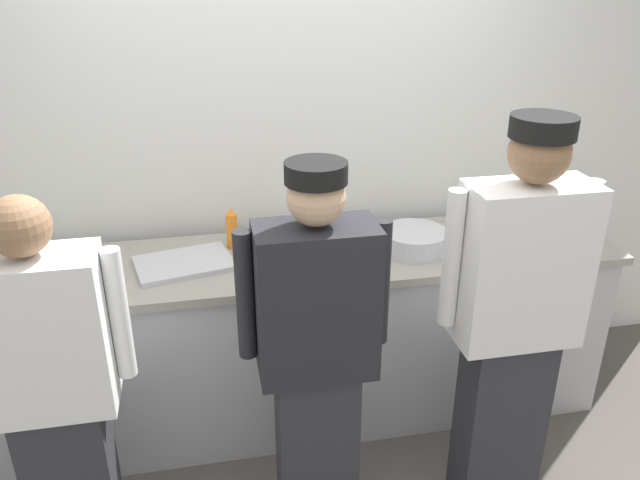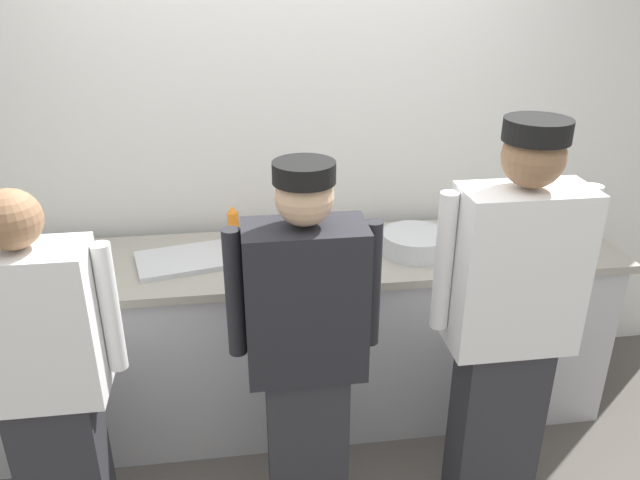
{
  "view_description": "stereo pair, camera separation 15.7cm",
  "coord_description": "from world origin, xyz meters",
  "px_view_note": "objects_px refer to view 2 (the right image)",
  "views": [
    {
      "loc": [
        -0.41,
        -2.34,
        2.25
      ],
      "look_at": [
        0.12,
        0.35,
        1.0
      ],
      "focal_mm": 35.24,
      "sensor_mm": 36.0,
      "label": 1
    },
    {
      "loc": [
        -0.26,
        -2.36,
        2.25
      ],
      "look_at": [
        0.12,
        0.35,
        1.0
      ],
      "focal_mm": 35.24,
      "sensor_mm": 36.0,
      "label": 2
    }
  ],
  "objects_px": {
    "chef_center": "(306,349)",
    "plate_stack_front": "(39,251)",
    "mixing_bowl_steel": "(415,243)",
    "chef_far_right": "(509,321)",
    "ramekin_green_sauce": "(555,232)",
    "ramekin_orange_sauce": "(335,256)",
    "sheet_tray": "(184,260)",
    "squeeze_bottle_primary": "(233,227)",
    "chefs_knife": "(286,262)",
    "chef_near_left": "(46,380)"
  },
  "relations": [
    {
      "from": "chef_center",
      "to": "plate_stack_front",
      "type": "height_order",
      "value": "chef_center"
    },
    {
      "from": "chef_center",
      "to": "mixing_bowl_steel",
      "type": "height_order",
      "value": "chef_center"
    },
    {
      "from": "chef_far_right",
      "to": "ramekin_green_sauce",
      "type": "xyz_separation_m",
      "value": [
        0.58,
        0.77,
        0.02
      ]
    },
    {
      "from": "ramekin_orange_sauce",
      "to": "sheet_tray",
      "type": "bearing_deg",
      "value": 173.88
    },
    {
      "from": "mixing_bowl_steel",
      "to": "ramekin_orange_sauce",
      "type": "distance_m",
      "value": 0.4
    },
    {
      "from": "chef_center",
      "to": "chef_far_right",
      "type": "bearing_deg",
      "value": -1.76
    },
    {
      "from": "chef_center",
      "to": "sheet_tray",
      "type": "bearing_deg",
      "value": 125.47
    },
    {
      "from": "sheet_tray",
      "to": "squeeze_bottle_primary",
      "type": "distance_m",
      "value": 0.3
    },
    {
      "from": "chef_far_right",
      "to": "plate_stack_front",
      "type": "bearing_deg",
      "value": 156.42
    },
    {
      "from": "mixing_bowl_steel",
      "to": "squeeze_bottle_primary",
      "type": "height_order",
      "value": "squeeze_bottle_primary"
    },
    {
      "from": "ramekin_green_sauce",
      "to": "chefs_knife",
      "type": "xyz_separation_m",
      "value": [
        -1.41,
        -0.12,
        -0.01
      ]
    },
    {
      "from": "chef_near_left",
      "to": "ramekin_orange_sauce",
      "type": "xyz_separation_m",
      "value": [
        1.18,
        0.63,
        0.12
      ]
    },
    {
      "from": "chef_center",
      "to": "plate_stack_front",
      "type": "bearing_deg",
      "value": 144.54
    },
    {
      "from": "sheet_tray",
      "to": "chef_center",
      "type": "bearing_deg",
      "value": -54.53
    },
    {
      "from": "squeeze_bottle_primary",
      "to": "ramekin_orange_sauce",
      "type": "bearing_deg",
      "value": -26.62
    },
    {
      "from": "chef_near_left",
      "to": "squeeze_bottle_primary",
      "type": "bearing_deg",
      "value": 50.94
    },
    {
      "from": "chef_center",
      "to": "sheet_tray",
      "type": "relative_size",
      "value": 3.7
    },
    {
      "from": "plate_stack_front",
      "to": "sheet_tray",
      "type": "relative_size",
      "value": 0.46
    },
    {
      "from": "ramekin_orange_sauce",
      "to": "ramekin_green_sauce",
      "type": "bearing_deg",
      "value": 6.17
    },
    {
      "from": "ramekin_orange_sauce",
      "to": "chefs_knife",
      "type": "xyz_separation_m",
      "value": [
        -0.24,
        0.0,
        -0.01
      ]
    },
    {
      "from": "mixing_bowl_steel",
      "to": "chefs_knife",
      "type": "bearing_deg",
      "value": -177.47
    },
    {
      "from": "chef_near_left",
      "to": "chefs_knife",
      "type": "height_order",
      "value": "chef_near_left"
    },
    {
      "from": "plate_stack_front",
      "to": "squeeze_bottle_primary",
      "type": "bearing_deg",
      "value": 0.55
    },
    {
      "from": "chef_center",
      "to": "squeeze_bottle_primary",
      "type": "xyz_separation_m",
      "value": [
        -0.26,
        0.85,
        0.17
      ]
    },
    {
      "from": "plate_stack_front",
      "to": "ramekin_green_sauce",
      "type": "bearing_deg",
      "value": -2.25
    },
    {
      "from": "chef_near_left",
      "to": "sheet_tray",
      "type": "relative_size",
      "value": 3.6
    },
    {
      "from": "plate_stack_front",
      "to": "squeeze_bottle_primary",
      "type": "relative_size",
      "value": 0.96
    },
    {
      "from": "chef_near_left",
      "to": "mixing_bowl_steel",
      "type": "relative_size",
      "value": 4.83
    },
    {
      "from": "plate_stack_front",
      "to": "squeeze_bottle_primary",
      "type": "height_order",
      "value": "squeeze_bottle_primary"
    },
    {
      "from": "chef_far_right",
      "to": "ramekin_green_sauce",
      "type": "height_order",
      "value": "chef_far_right"
    },
    {
      "from": "chef_center",
      "to": "ramekin_orange_sauce",
      "type": "relative_size",
      "value": 15.54
    },
    {
      "from": "chef_far_right",
      "to": "squeeze_bottle_primary",
      "type": "height_order",
      "value": "chef_far_right"
    },
    {
      "from": "chefs_knife",
      "to": "chef_near_left",
      "type": "bearing_deg",
      "value": -145.84
    },
    {
      "from": "chef_center",
      "to": "mixing_bowl_steel",
      "type": "bearing_deg",
      "value": 46.79
    },
    {
      "from": "chef_center",
      "to": "plate_stack_front",
      "type": "distance_m",
      "value": 1.46
    },
    {
      "from": "chef_center",
      "to": "plate_stack_front",
      "type": "relative_size",
      "value": 7.97
    },
    {
      "from": "squeeze_bottle_primary",
      "to": "chef_far_right",
      "type": "bearing_deg",
      "value": -39.57
    },
    {
      "from": "chef_near_left",
      "to": "mixing_bowl_steel",
      "type": "height_order",
      "value": "chef_near_left"
    },
    {
      "from": "squeeze_bottle_primary",
      "to": "sheet_tray",
      "type": "bearing_deg",
      "value": -145.99
    },
    {
      "from": "chef_near_left",
      "to": "plate_stack_front",
      "type": "relative_size",
      "value": 7.74
    },
    {
      "from": "ramekin_orange_sauce",
      "to": "chefs_knife",
      "type": "bearing_deg",
      "value": 178.88
    },
    {
      "from": "plate_stack_front",
      "to": "ramekin_orange_sauce",
      "type": "height_order",
      "value": "plate_stack_front"
    },
    {
      "from": "ramekin_orange_sauce",
      "to": "plate_stack_front",
      "type": "bearing_deg",
      "value": 170.79
    },
    {
      "from": "squeeze_bottle_primary",
      "to": "chefs_knife",
      "type": "xyz_separation_m",
      "value": [
        0.24,
        -0.23,
        -0.09
      ]
    },
    {
      "from": "mixing_bowl_steel",
      "to": "sheet_tray",
      "type": "xyz_separation_m",
      "value": [
        -1.11,
        0.04,
        -0.04
      ]
    },
    {
      "from": "squeeze_bottle_primary",
      "to": "ramekin_orange_sauce",
      "type": "xyz_separation_m",
      "value": [
        0.47,
        -0.24,
        -0.08
      ]
    },
    {
      "from": "plate_stack_front",
      "to": "sheet_tray",
      "type": "xyz_separation_m",
      "value": [
        0.69,
        -0.15,
        -0.02
      ]
    },
    {
      "from": "chefs_knife",
      "to": "chef_far_right",
      "type": "bearing_deg",
      "value": -38.02
    },
    {
      "from": "chef_center",
      "to": "ramekin_green_sauce",
      "type": "bearing_deg",
      "value": 28.29
    },
    {
      "from": "plate_stack_front",
      "to": "chef_far_right",
      "type": "bearing_deg",
      "value": -23.58
    }
  ]
}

